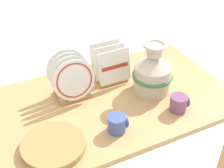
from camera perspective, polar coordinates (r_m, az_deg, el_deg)
display_table at (r=1.88m, az=0.00°, el=-4.69°), size 1.40×0.83×0.72m
ceramic_vase at (r=1.84m, az=7.45°, el=2.23°), size 0.24×0.24×0.32m
dish_rack_round_plates at (r=1.80m, az=-7.42°, el=0.73°), size 0.24×0.18×0.27m
dish_rack_square_plates at (r=1.95m, az=-0.35°, el=2.90°), size 0.21×0.17×0.23m
wicker_charger_stack at (r=1.56m, az=-10.67°, el=-10.98°), size 0.31×0.31×0.04m
mug_plum_glaze at (r=1.77m, az=12.17°, el=-3.42°), size 0.10×0.10×0.09m
mug_cobalt_glaze at (r=1.61m, az=1.01°, el=-7.20°), size 0.10×0.10×0.09m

